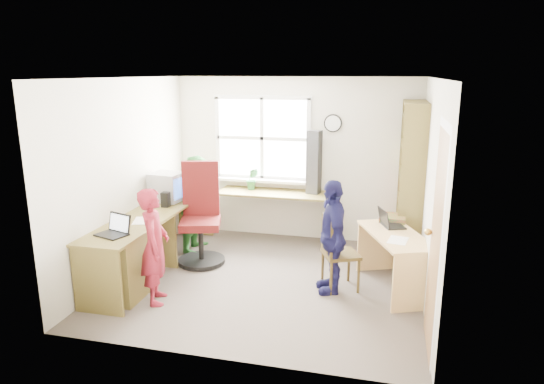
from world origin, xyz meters
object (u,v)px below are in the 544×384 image
(laptop_left, at_px, (115,230))
(person_navy, at_px, (332,236))
(potted_plant, at_px, (252,179))
(swivel_chair, at_px, (201,220))
(l_desk, at_px, (156,244))
(right_desk, at_px, (395,249))
(wooden_chair, at_px, (335,250))
(crt_monitor, at_px, (167,187))
(bookshelf, at_px, (410,186))
(person_green, at_px, (199,203))
(person_red, at_px, (155,246))
(cd_tower, at_px, (314,162))
(laptop_right, at_px, (389,222))

(laptop_left, bearing_deg, person_navy, 36.57)
(potted_plant, bearing_deg, swivel_chair, -110.77)
(l_desk, relative_size, laptop_left, 7.64)
(right_desk, xyz_separation_m, wooden_chair, (-0.66, -0.16, -0.01))
(swivel_chair, bearing_deg, crt_monitor, 148.38)
(bookshelf, height_order, wooden_chair, bookshelf)
(laptop_left, height_order, person_green, person_green)
(bookshelf, distance_m, person_red, 3.37)
(wooden_chair, xyz_separation_m, potted_plant, (-1.42, 1.52, 0.44))
(cd_tower, height_order, person_green, cd_tower)
(right_desk, relative_size, swivel_chair, 0.97)
(crt_monitor, distance_m, cd_tower, 2.09)
(right_desk, relative_size, laptop_left, 3.31)
(swivel_chair, relative_size, person_green, 0.98)
(wooden_chair, height_order, laptop_left, laptop_left)
(crt_monitor, height_order, potted_plant, crt_monitor)
(laptop_right, relative_size, person_red, 0.30)
(bookshelf, bearing_deg, person_red, -143.65)
(right_desk, relative_size, person_red, 1.00)
(laptop_right, bearing_deg, cd_tower, 23.85)
(laptop_right, bearing_deg, wooden_chair, 105.42)
(wooden_chair, height_order, person_green, person_green)
(potted_plant, height_order, person_green, person_green)
(person_green, bearing_deg, laptop_right, -98.05)
(crt_monitor, height_order, person_green, person_green)
(laptop_left, bearing_deg, person_green, 98.35)
(laptop_left, bearing_deg, potted_plant, 87.43)
(l_desk, relative_size, person_navy, 2.24)
(person_red, bearing_deg, swivel_chair, -21.63)
(l_desk, xyz_separation_m, person_green, (0.11, 1.12, 0.22))
(laptop_left, distance_m, cd_tower, 2.97)
(wooden_chair, xyz_separation_m, crt_monitor, (-2.35, 0.59, 0.47))
(bookshelf, height_order, laptop_left, bookshelf)
(person_red, relative_size, person_navy, 0.97)
(bookshelf, xyz_separation_m, person_green, (-2.85, -0.35, -0.33))
(laptop_right, bearing_deg, potted_plant, 40.48)
(bookshelf, height_order, cd_tower, bookshelf)
(laptop_left, relative_size, laptop_right, 1.00)
(right_desk, bearing_deg, cd_tower, 108.22)
(crt_monitor, height_order, person_red, person_red)
(swivel_chair, height_order, laptop_left, swivel_chair)
(person_green, bearing_deg, wooden_chair, -111.87)
(bookshelf, distance_m, laptop_right, 0.86)
(cd_tower, bearing_deg, l_desk, -118.89)
(laptop_left, bearing_deg, bookshelf, 51.00)
(laptop_left, relative_size, person_green, 0.29)
(right_desk, distance_m, cd_tower, 1.93)
(cd_tower, distance_m, person_red, 2.73)
(bookshelf, distance_m, laptop_left, 3.74)
(wooden_chair, bearing_deg, swivel_chair, 141.47)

